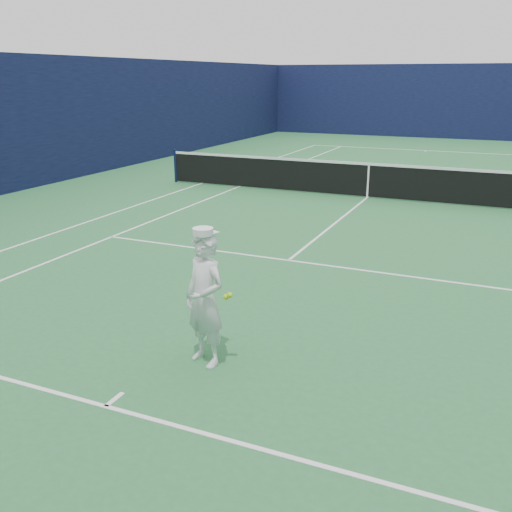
% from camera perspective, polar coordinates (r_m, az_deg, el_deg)
% --- Properties ---
extents(ground, '(80.00, 80.00, 0.00)m').
position_cam_1_polar(ground, '(16.80, 11.05, 5.73)').
color(ground, '#286938').
rests_on(ground, ground).
extents(court_markings, '(11.03, 23.83, 0.01)m').
position_cam_1_polar(court_markings, '(16.80, 11.05, 5.75)').
color(court_markings, white).
rests_on(court_markings, ground).
extents(windscreen_fence, '(20.12, 36.12, 4.00)m').
position_cam_1_polar(windscreen_fence, '(16.52, 11.46, 12.54)').
color(windscreen_fence, '#0E1236').
rests_on(windscreen_fence, ground).
extents(tennis_net, '(12.88, 0.09, 1.07)m').
position_cam_1_polar(tennis_net, '(16.70, 11.16, 7.60)').
color(tennis_net, '#141E4C').
rests_on(tennis_net, ground).
extents(tennis_player, '(0.71, 0.67, 1.70)m').
position_cam_1_polar(tennis_player, '(6.79, -5.13, -4.32)').
color(tennis_player, white).
rests_on(tennis_player, ground).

